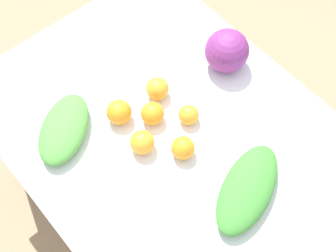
% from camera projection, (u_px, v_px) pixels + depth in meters
% --- Properties ---
extents(ground_plane, '(8.00, 8.00, 0.00)m').
position_uv_depth(ground_plane, '(168.00, 205.00, 2.13)').
color(ground_plane, '#937A5B').
extents(dining_table, '(1.23, 0.93, 0.71)m').
position_uv_depth(dining_table, '(168.00, 142.00, 1.60)').
color(dining_table, silver).
rests_on(dining_table, ground_plane).
extents(cabbage_purple, '(0.15, 0.15, 0.15)m').
position_uv_depth(cabbage_purple, '(227.00, 51.00, 1.58)').
color(cabbage_purple, '#7A2D75').
rests_on(cabbage_purple, dining_table).
extents(greens_bunch_chard, '(0.28, 0.30, 0.07)m').
position_uv_depth(greens_bunch_chard, '(64.00, 129.00, 1.48)').
color(greens_bunch_chard, '#4C933D').
rests_on(greens_bunch_chard, dining_table).
extents(greens_bunch_dandelion, '(0.25, 0.35, 0.07)m').
position_uv_depth(greens_bunch_dandelion, '(247.00, 189.00, 1.37)').
color(greens_bunch_dandelion, '#3D8433').
rests_on(greens_bunch_dandelion, dining_table).
extents(orange_0, '(0.07, 0.07, 0.07)m').
position_uv_depth(orange_0, '(183.00, 148.00, 1.44)').
color(orange_0, orange).
rests_on(orange_0, dining_table).
extents(orange_1, '(0.08, 0.08, 0.08)m').
position_uv_depth(orange_1, '(152.00, 114.00, 1.50)').
color(orange_1, orange).
rests_on(orange_1, dining_table).
extents(orange_2, '(0.08, 0.08, 0.08)m').
position_uv_depth(orange_2, '(143.00, 143.00, 1.45)').
color(orange_2, orange).
rests_on(orange_2, dining_table).
extents(orange_3, '(0.08, 0.08, 0.08)m').
position_uv_depth(orange_3, '(119.00, 112.00, 1.50)').
color(orange_3, orange).
rests_on(orange_3, dining_table).
extents(orange_4, '(0.08, 0.08, 0.08)m').
position_uv_depth(orange_4, '(157.00, 89.00, 1.55)').
color(orange_4, orange).
rests_on(orange_4, dining_table).
extents(orange_5, '(0.07, 0.07, 0.07)m').
position_uv_depth(orange_5, '(189.00, 115.00, 1.50)').
color(orange_5, orange).
rests_on(orange_5, dining_table).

